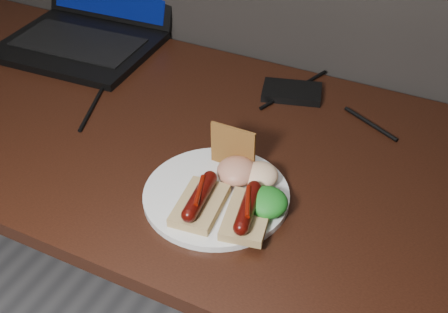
% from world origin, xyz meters
% --- Properties ---
extents(desk, '(1.40, 0.70, 0.75)m').
position_xyz_m(desk, '(0.00, 1.38, 0.66)').
color(desk, black).
rests_on(desk, ground).
extents(laptop, '(0.39, 0.39, 0.25)m').
position_xyz_m(laptop, '(-0.30, 1.64, 0.80)').
color(laptop, black).
rests_on(laptop, desk).
extents(hard_drive, '(0.15, 0.11, 0.02)m').
position_xyz_m(hard_drive, '(0.26, 1.61, 0.76)').
color(hard_drive, black).
rests_on(hard_drive, desk).
extents(desk_cables, '(1.00, 0.44, 0.01)m').
position_xyz_m(desk_cables, '(0.01, 1.53, 0.75)').
color(desk_cables, black).
rests_on(desk_cables, desk).
extents(plate, '(0.31, 0.31, 0.01)m').
position_xyz_m(plate, '(0.26, 1.25, 0.76)').
color(plate, silver).
rests_on(plate, desk).
extents(bread_sausage_center, '(0.08, 0.12, 0.04)m').
position_xyz_m(bread_sausage_center, '(0.26, 1.20, 0.78)').
color(bread_sausage_center, tan).
rests_on(bread_sausage_center, plate).
extents(bread_sausage_right, '(0.09, 0.13, 0.04)m').
position_xyz_m(bread_sausage_right, '(0.34, 1.21, 0.78)').
color(bread_sausage_right, tan).
rests_on(bread_sausage_right, plate).
extents(crispbread, '(0.08, 0.01, 0.08)m').
position_xyz_m(crispbread, '(0.26, 1.32, 0.80)').
color(crispbread, '#AB732F').
rests_on(crispbread, plate).
extents(salad_greens, '(0.07, 0.07, 0.04)m').
position_xyz_m(salad_greens, '(0.36, 1.24, 0.78)').
color(salad_greens, '#115913').
rests_on(salad_greens, plate).
extents(salsa_mound, '(0.07, 0.07, 0.04)m').
position_xyz_m(salsa_mound, '(0.28, 1.29, 0.78)').
color(salsa_mound, '#9F0F11').
rests_on(salsa_mound, plate).
extents(coleslaw_mound, '(0.06, 0.06, 0.04)m').
position_xyz_m(coleslaw_mound, '(0.32, 1.30, 0.78)').
color(coleslaw_mound, silver).
rests_on(coleslaw_mound, plate).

